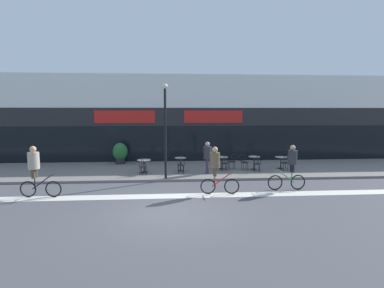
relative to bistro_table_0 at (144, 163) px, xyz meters
The scene contains 22 objects.
ground_plane 6.48m from the bistro_table_0, 77.33° to the right, with size 120.00×120.00×0.00m, color #4C4C51.
sidewalk_slab 1.80m from the bistro_table_0, 34.16° to the left, with size 40.00×5.50×0.12m, color slate.
storefront_facade 6.29m from the bistro_table_0, 76.01° to the left, with size 40.00×4.06×5.94m.
bike_lane_stripe 4.59m from the bistro_table_0, 71.88° to the right, with size 36.00×0.70×0.01m, color silver.
bistro_table_0 is the anchor object (origin of this frame).
bistro_table_1 2.04m from the bistro_table_0, ahead, with size 0.64×0.64×0.77m.
bistro_table_2 4.52m from the bistro_table_0, ahead, with size 0.67×0.67×0.72m.
bistro_table_3 6.29m from the bistro_table_0, ahead, with size 0.65×0.65×0.78m.
bistro_table_4 7.95m from the bistro_table_0, ahead, with size 0.69×0.69×0.71m.
cafe_chair_0_near 0.63m from the bistro_table_0, 90.94° to the right, with size 0.45×0.60×0.90m.
cafe_chair_1_near 2.06m from the bistro_table_0, 10.58° to the right, with size 0.41×0.58×0.90m.
cafe_chair_2_near 4.47m from the bistro_table_0, ahead, with size 0.42×0.58×0.90m.
cafe_chair_2_side 5.14m from the bistro_table_0, ahead, with size 0.59×0.43×0.90m.
cafe_chair_3_near 6.28m from the bistro_table_0, ahead, with size 0.44×0.59×0.90m.
cafe_chair_3_side 5.67m from the bistro_table_0, ahead, with size 0.59×0.44×0.90m.
cafe_chair_4_near 7.94m from the bistro_table_0, ahead, with size 0.44×0.59×0.90m.
planter_pot 3.40m from the bistro_table_0, 121.40° to the left, with size 0.93×0.93×1.36m.
lamp_post 2.97m from the bistro_table_0, 51.62° to the right, with size 0.26×0.26×4.72m.
cyclist_0 7.72m from the bistro_table_0, 28.58° to the right, with size 1.71×0.48×2.01m.
cyclist_1 5.35m from the bistro_table_0, 50.76° to the right, with size 1.66×0.50×2.02m.
cyclist_2 5.73m from the bistro_table_0, 134.50° to the right, with size 1.69×0.51×2.10m.
pedestrian_near_end 3.52m from the bistro_table_0, ahead, with size 0.49×0.49×1.72m.
Camera 1 is at (0.05, -10.10, 3.48)m, focal length 28.00 mm.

